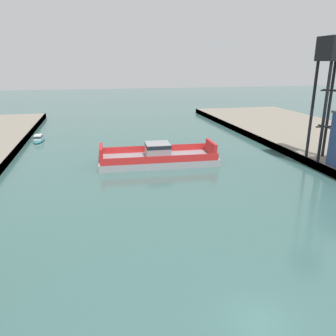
{
  "coord_description": "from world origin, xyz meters",
  "views": [
    {
      "loc": [
        -9.44,
        -15.83,
        15.75
      ],
      "look_at": [
        0.0,
        26.83,
        2.0
      ],
      "focal_mm": 36.02,
      "sensor_mm": 36.0,
      "label": 1
    }
  ],
  "objects": [
    {
      "name": "ground_plane",
      "position": [
        0.0,
        0.0,
        0.0
      ],
      "size": [
        400.0,
        400.0,
        0.0
      ],
      "primitive_type": "plane",
      "color": "#3D6660"
    },
    {
      "name": "chain_ferry",
      "position": [
        0.28,
        35.77,
        1.05
      ],
      "size": [
        19.18,
        7.84,
        3.4
      ],
      "color": "#939399",
      "rests_on": "ground"
    },
    {
      "name": "moored_boat_near_left",
      "position": [
        -20.92,
        56.94,
        0.54
      ],
      "size": [
        2.38,
        6.2,
        1.43
      ],
      "color": "#237075",
      "rests_on": "ground"
    },
    {
      "name": "crane_tower",
      "position": [
        24.89,
        28.67,
        15.87
      ],
      "size": [
        3.83,
        3.83,
        18.05
      ],
      "color": "black",
      "rests_on": "quay_right"
    }
  ]
}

